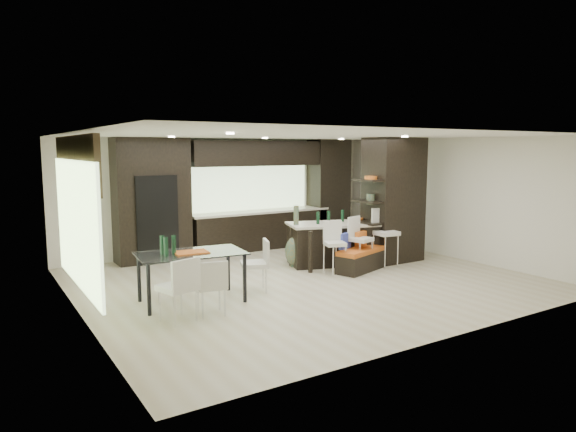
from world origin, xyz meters
TOP-DOWN VIEW (x-y plane):
  - ground at (0.00, 0.00)m, footprint 8.00×8.00m
  - back_wall at (0.00, 3.50)m, footprint 8.00×0.02m
  - left_wall at (-4.00, 0.00)m, footprint 0.02×7.00m
  - right_wall at (4.00, 0.00)m, footprint 0.02×7.00m
  - ceiling at (0.00, 0.00)m, footprint 8.00×7.00m
  - window_left at (-3.96, 0.20)m, footprint 0.04×3.20m
  - window_back at (0.60, 3.46)m, footprint 3.40×0.04m
  - stone_accent at (-3.93, 0.20)m, footprint 0.08×3.00m
  - ceiling_spots at (0.00, 0.25)m, footprint 4.00×3.00m
  - back_cabinetry at (0.50, 3.17)m, footprint 6.80×0.68m
  - refrigerator at (-1.90, 3.12)m, footprint 0.90×0.68m
  - partition_column at (2.60, 0.40)m, footprint 1.20×0.80m
  - kitchen_island at (1.38, 0.77)m, footprint 2.30×1.52m
  - stool_left at (0.72, 0.03)m, footprint 0.48×0.48m
  - stool_mid at (1.38, 0.02)m, footprint 0.49×0.49m
  - stool_right at (2.03, -0.01)m, footprint 0.48×0.48m
  - bench at (1.36, -0.01)m, footprint 1.27×0.81m
  - floor_vase at (0.46, 1.02)m, footprint 0.52×0.52m
  - dining_table at (-2.33, -0.20)m, footprint 1.77×1.11m
  - chair_near at (-2.33, -0.96)m, footprint 0.49×0.49m
  - chair_far at (-2.86, -0.99)m, footprint 0.58×0.58m
  - chair_end at (-1.19, -0.20)m, footprint 0.58×0.58m

SIDE VIEW (x-z plane):
  - ground at x=0.00m, z-range 0.00..0.00m
  - bench at x=1.36m, z-range 0.00..0.46m
  - chair_near at x=-2.33m, z-range 0.00..0.78m
  - dining_table at x=-2.33m, z-range 0.00..0.81m
  - chair_end at x=-1.19m, z-range 0.00..0.83m
  - stool_left at x=0.72m, z-range 0.00..0.85m
  - chair_far at x=-2.86m, z-range 0.00..0.87m
  - stool_mid at x=1.38m, z-range 0.00..0.88m
  - kitchen_island at x=1.38m, z-range 0.00..0.89m
  - stool_right at x=2.03m, z-range 0.00..0.99m
  - floor_vase at x=0.46m, z-range 0.00..1.29m
  - refrigerator at x=-1.90m, z-range 0.00..1.90m
  - back_wall at x=0.00m, z-range 0.00..2.70m
  - left_wall at x=-4.00m, z-range 0.00..2.70m
  - right_wall at x=4.00m, z-range 0.00..2.70m
  - window_left at x=-3.96m, z-range 0.40..2.30m
  - back_cabinetry at x=0.50m, z-range 0.00..2.70m
  - partition_column at x=2.60m, z-range 0.00..2.70m
  - window_back at x=0.60m, z-range 0.95..2.15m
  - stone_accent at x=-3.93m, z-range 1.85..2.65m
  - ceiling_spots at x=0.00m, z-range 2.67..2.69m
  - ceiling at x=0.00m, z-range 2.69..2.71m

